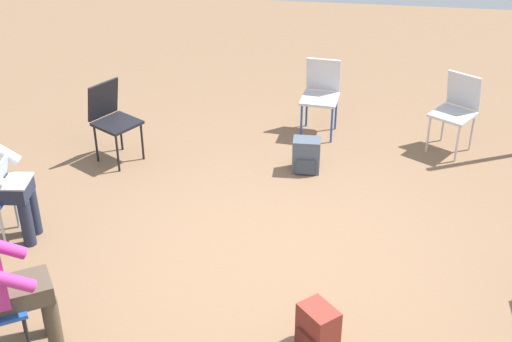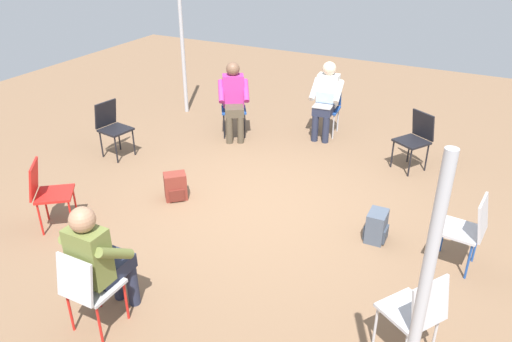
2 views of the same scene
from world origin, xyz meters
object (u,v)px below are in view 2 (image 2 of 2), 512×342
Objects in this scene: person_in_magenta at (234,97)px; backpack_by_empty_chair at (176,188)px; person_in_olive at (98,257)px; backpack_near_laptop_user at (376,228)px; chair_southeast at (233,105)px; chair_south at (328,105)px; chair_southwest at (416,137)px; person_with_laptop at (326,96)px; chair_west at (468,227)px; chair_north at (88,286)px; chair_northeast at (47,190)px; chair_east at (112,125)px; chair_northwest at (416,311)px.

person_in_magenta is 3.44× the size of backpack_by_empty_chair.
backpack_near_laptop_user is at bearing 51.96° from person_in_olive.
chair_southeast and chair_south have the same top height.
chair_southwest is 1.67m from person_with_laptop.
chair_north is (2.78, 2.46, 0.00)m from chair_west.
chair_southeast and chair_northeast have the same top height.
chair_northeast and chair_southwest have the same top height.
chair_southeast is at bearing 104.18° from chair_north.
person_in_magenta is (-0.09, 0.14, 0.20)m from chair_southeast.
chair_north is at bearing 53.82° from backpack_near_laptop_user.
backpack_near_laptop_user is (-0.02, 2.04, -0.34)m from chair_southwest.
chair_north is at bearing 99.58° from chair_southwest.
person_with_laptop and person_in_magenta have the same top height.
chair_east is at bearing 162.54° from chair_northeast.
chair_south is 5.12m from person_in_olive.
chair_east reaches higher than backpack_near_laptop_user.
chair_south is 0.69× the size of person_with_laptop.
backpack_near_laptop_user is at bearing 114.23° from chair_southeast.
backpack_by_empty_chair is at bearing 66.71° from person_in_magenta.
chair_north is at bearing 107.76° from backpack_by_empty_chair.
person_in_olive is at bearing 90.00° from chair_north.
person_in_olive is at bearing 23.99° from chair_northeast.
backpack_by_empty_chair is (-0.91, -1.21, -0.34)m from chair_northeast.
backpack_by_empty_chair is at bearing 109.09° from person_in_olive.
chair_northwest is 0.69× the size of person_in_olive.
chair_southwest is 4.77m from person_in_olive.
chair_north is at bearing 81.09° from chair_south.
chair_west is 4.30m from person_in_magenta.
chair_east is 3.61m from person_in_olive.
chair_northeast is 1.00× the size of chair_northwest.
chair_north reaches higher than backpack_near_laptop_user.
chair_south is 3.19m from backpack_by_empty_chair.
chair_northeast is at bearing 49.90° from chair_southeast.
chair_west and chair_southwest have the same top height.
chair_south is (-2.58, -2.36, 0.00)m from chair_east.
person_in_olive is (-2.33, 2.75, 0.20)m from chair_east.
chair_east is 2.00m from chair_southeast.
chair_northeast is 3.41m from person_in_magenta.
chair_southeast and chair_north have the same top height.
chair_northwest is at bearing 114.66° from backpack_near_laptop_user.
chair_east is at bearing 33.94° from person_with_laptop.
person_in_magenta is (3.62, -3.39, 0.20)m from chair_northwest.
chair_southeast and chair_northwest have the same top height.
chair_north is at bearing 71.99° from chair_southeast.
chair_northwest is (-4.89, 1.92, 0.00)m from chair_east.
chair_northwest is 2.75m from chair_north.
chair_east reaches higher than backpack_by_empty_chair.
chair_southeast is at bearing 32.30° from chair_southwest.
chair_northeast is 0.69× the size of person_with_laptop.
person_in_olive is (-0.00, -0.17, 0.20)m from chair_north.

